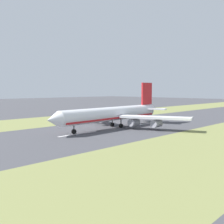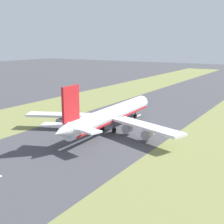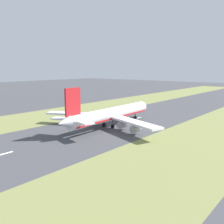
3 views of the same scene
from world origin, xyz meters
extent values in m
plane|color=#424247|center=(0.00, 0.00, 0.00)|extent=(800.00, 800.00, 0.00)
cube|color=olive|center=(-45.00, 0.00, 0.00)|extent=(40.00, 600.00, 0.01)
cube|color=olive|center=(45.00, 0.00, 0.00)|extent=(40.00, 600.00, 0.01)
cube|color=silver|center=(0.00, -21.48, 0.01)|extent=(1.20, 18.00, 0.01)
cube|color=silver|center=(0.00, 18.52, 0.01)|extent=(1.20, 18.00, 0.01)
cylinder|color=white|center=(1.91, -1.48, 6.20)|extent=(8.31, 56.20, 6.00)
cone|color=white|center=(0.65, 29.00, 6.20)|extent=(6.08, 5.24, 5.88)
cone|color=white|center=(3.19, -32.45, 7.00)|extent=(5.34, 6.21, 5.10)
cube|color=red|center=(1.91, -1.48, 4.55)|extent=(7.91, 53.95, 0.70)
cube|color=white|center=(-15.28, -9.41, 5.30)|extent=(28.89, 17.43, 0.90)
cube|color=white|center=(19.69, -7.97, 5.30)|extent=(29.33, 15.40, 0.90)
cylinder|color=#93939E|center=(-6.92, -5.84, 2.85)|extent=(3.40, 4.93, 3.20)
cylinder|color=#93939E|center=(-15.77, -9.71, 2.85)|extent=(3.40, 4.93, 3.20)
cylinder|color=#93939E|center=(11.07, -5.10, 2.85)|extent=(3.40, 4.93, 3.20)
cylinder|color=#93939E|center=(20.20, -8.23, 2.85)|extent=(3.40, 4.93, 3.20)
cube|color=red|center=(2.98, -27.45, 14.70)|extent=(1.13, 8.03, 11.00)
cube|color=white|center=(-2.51, -27.68, 7.20)|extent=(10.91, 7.61, 0.60)
cube|color=white|center=(8.48, -27.23, 7.20)|extent=(10.82, 6.93, 0.60)
cylinder|color=#59595E|center=(1.03, 19.79, 2.50)|extent=(0.50, 0.50, 3.20)
cylinder|color=black|center=(1.03, 19.79, 0.90)|extent=(0.97, 1.84, 1.80)
cylinder|color=#59595E|center=(-0.56, -4.58, 2.50)|extent=(0.50, 0.50, 3.20)
cylinder|color=black|center=(-0.56, -4.58, 0.90)|extent=(0.97, 1.84, 1.80)
cylinder|color=#59595E|center=(4.63, -4.37, 2.50)|extent=(0.50, 0.50, 3.20)
cylinder|color=black|center=(4.63, -4.37, 0.90)|extent=(0.97, 1.84, 1.80)
camera|label=1|loc=(-78.33, 78.89, 16.68)|focal=42.00mm
camera|label=2|loc=(62.42, -100.66, 33.01)|focal=50.00mm
camera|label=3|loc=(79.71, -97.37, 28.14)|focal=42.00mm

